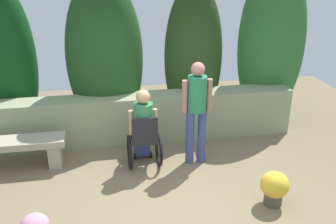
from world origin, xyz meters
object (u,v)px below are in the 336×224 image
stone_bench (13,149)px  flower_pot_purple_near (274,187)px  person_in_wheelchair (144,131)px  person_standing_companion (197,107)px

stone_bench → flower_pot_purple_near: (3.71, -1.67, -0.07)m
flower_pot_purple_near → person_in_wheelchair: bearing=139.4°
person_in_wheelchair → person_standing_companion: bearing=-5.7°
person_in_wheelchair → person_standing_companion: (0.85, -0.05, 0.37)m
stone_bench → person_standing_companion: person_standing_companion is taller
stone_bench → person_in_wheelchair: person_in_wheelchair is taller
person_in_wheelchair → flower_pot_purple_near: size_ratio=2.68×
person_standing_companion → flower_pot_purple_near: bearing=-74.7°
person_in_wheelchair → flower_pot_purple_near: person_in_wheelchair is taller
person_standing_companion → person_in_wheelchair: bearing=161.8°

